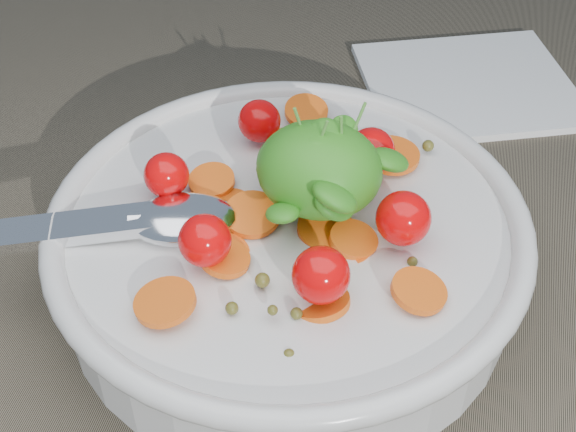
# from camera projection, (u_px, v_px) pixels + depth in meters

# --- Properties ---
(ground) EXTENTS (6.00, 6.00, 0.00)m
(ground) POSITION_uv_depth(u_px,v_px,m) (309.00, 284.00, 0.54)
(ground) COLOR #685E4A
(ground) RESTS_ON ground
(bowl) EXTENTS (0.33, 0.31, 0.13)m
(bowl) POSITION_uv_depth(u_px,v_px,m) (288.00, 243.00, 0.52)
(bowl) COLOR silver
(bowl) RESTS_ON ground
(napkin) EXTENTS (0.22, 0.21, 0.01)m
(napkin) POSITION_uv_depth(u_px,v_px,m) (469.00, 85.00, 0.71)
(napkin) COLOR white
(napkin) RESTS_ON ground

